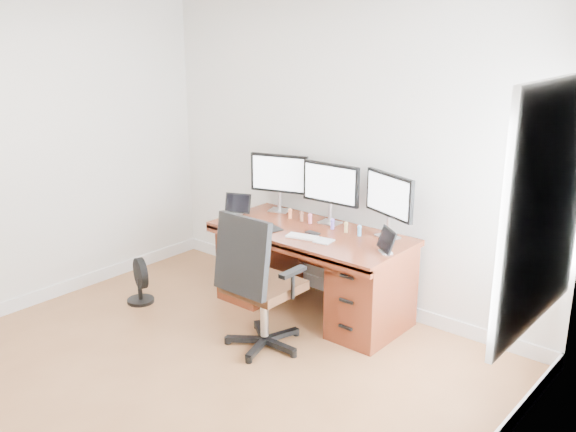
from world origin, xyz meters
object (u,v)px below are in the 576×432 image
Objects in this scene: desk at (313,268)px; office_chair at (260,305)px; keyboard at (302,237)px; floor_fan at (139,281)px; monitor_center at (331,186)px.

office_chair is (0.09, -0.78, -0.04)m from desk.
keyboard is (0.05, -0.21, 0.36)m from desk.
monitor_center reaches higher than floor_fan.
desk is 3.08× the size of monitor_center.
keyboard is at bearing -75.61° from desk.
desk is 0.42m from keyboard.
floor_fan is at bearing -169.55° from keyboard.
desk is 1.57m from floor_fan.
keyboard is at bearing 93.71° from office_chair.
desk is at bearing 96.67° from office_chair.
keyboard is at bearing 46.36° from floor_fan.
monitor_center reaches higher than desk.
monitor_center is (-0.09, 1.02, 0.72)m from office_chair.
monitor_center is at bearing 89.98° from desk.
floor_fan is at bearing -142.99° from monitor_center.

